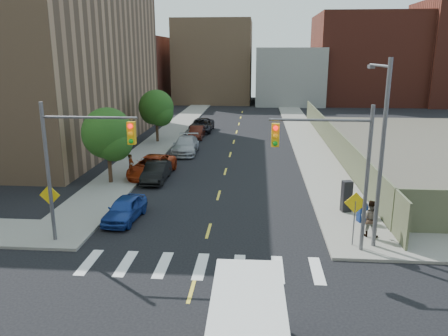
% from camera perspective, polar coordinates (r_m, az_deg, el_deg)
% --- Properties ---
extents(ground, '(160.00, 160.00, 0.00)m').
position_cam_1_polar(ground, '(16.50, -5.32, -19.10)').
color(ground, black).
rests_on(ground, ground).
extents(sidewalk_nw, '(3.50, 73.00, 0.15)m').
position_cam_1_polar(sidewalk_nw, '(56.65, -6.05, 5.51)').
color(sidewalk_nw, gray).
rests_on(sidewalk_nw, ground).
extents(sidewalk_ne, '(3.50, 73.00, 0.15)m').
position_cam_1_polar(sidewalk_ne, '(55.97, 9.83, 5.26)').
color(sidewalk_ne, gray).
rests_on(sidewalk_ne, ground).
extents(fence_north, '(0.12, 44.00, 2.50)m').
position_cam_1_polar(fence_north, '(42.81, 13.96, 3.72)').
color(fence_north, '#595F43').
rests_on(fence_north, ground).
extents(building_nw, '(22.00, 30.00, 16.00)m').
position_cam_1_polar(building_nw, '(49.91, -25.54, 12.08)').
color(building_nw, '#8C6B4C').
rests_on(building_nw, ground).
extents(bg_bldg_west, '(14.00, 18.00, 12.00)m').
position_cam_1_polar(bg_bldg_west, '(87.05, -12.18, 12.43)').
color(bg_bldg_west, '#592319').
rests_on(bg_bldg_west, ground).
extents(bg_bldg_midwest, '(14.00, 16.00, 15.00)m').
position_cam_1_polar(bg_bldg_midwest, '(85.91, -1.25, 13.73)').
color(bg_bldg_midwest, '#8C6B4C').
rests_on(bg_bldg_midwest, ground).
extents(bg_bldg_center, '(12.00, 16.00, 10.00)m').
position_cam_1_polar(bg_bldg_center, '(83.75, 8.40, 11.83)').
color(bg_bldg_center, gray).
rests_on(bg_bldg_center, ground).
extents(bg_bldg_east, '(18.00, 18.00, 16.00)m').
position_cam_1_polar(bg_bldg_east, '(87.67, 17.81, 13.39)').
color(bg_bldg_east, '#592319').
rests_on(bg_bldg_east, ground).
extents(signal_nw, '(4.59, 0.30, 7.00)m').
position_cam_1_polar(signal_nw, '(21.74, -18.64, 1.67)').
color(signal_nw, '#59595E').
rests_on(signal_nw, ground).
extents(signal_ne, '(4.59, 0.30, 7.00)m').
position_cam_1_polar(signal_ne, '(20.32, 14.21, 1.11)').
color(signal_ne, '#59595E').
rests_on(signal_ne, ground).
extents(streetlight_ne, '(0.25, 3.70, 9.00)m').
position_cam_1_polar(streetlight_ne, '(21.52, 19.77, 3.32)').
color(streetlight_ne, '#59595E').
rests_on(streetlight_ne, ground).
extents(warn_sign_nw, '(1.06, 0.06, 2.83)m').
position_cam_1_polar(warn_sign_nw, '(23.60, -21.74, -4.02)').
color(warn_sign_nw, '#59595E').
rests_on(warn_sign_nw, ground).
extents(warn_sign_ne, '(1.06, 0.06, 2.83)m').
position_cam_1_polar(warn_sign_ne, '(21.74, 16.74, -5.15)').
color(warn_sign_ne, '#59595E').
rests_on(warn_sign_ne, ground).
extents(warn_sign_midwest, '(1.06, 0.06, 2.83)m').
position_cam_1_polar(warn_sign_midwest, '(35.75, -12.40, 2.89)').
color(warn_sign_midwest, '#59595E').
rests_on(warn_sign_midwest, ground).
extents(tree_west_near, '(3.66, 3.64, 5.52)m').
position_cam_1_polar(tree_west_near, '(31.84, -14.92, 4.01)').
color(tree_west_near, '#332114').
rests_on(tree_west_near, ground).
extents(tree_west_far, '(3.66, 3.64, 5.52)m').
position_cam_1_polar(tree_west_far, '(46.09, -8.82, 7.56)').
color(tree_west_far, '#332114').
rests_on(tree_west_far, ground).
extents(parked_car_blue, '(1.92, 4.05, 1.34)m').
position_cam_1_polar(parked_car_blue, '(25.30, -12.82, -5.23)').
color(parked_car_blue, navy).
rests_on(parked_car_blue, ground).
extents(parked_car_black, '(1.55, 4.34, 1.43)m').
position_cam_1_polar(parked_car_black, '(32.46, -8.83, -0.47)').
color(parked_car_black, black).
rests_on(parked_car_black, ground).
extents(parked_car_red, '(3.11, 5.78, 1.54)m').
position_cam_1_polar(parked_car_red, '(33.81, -9.37, 0.22)').
color(parked_car_red, '#9E2E0F').
rests_on(parked_car_red, ground).
extents(parked_car_silver, '(2.35, 5.46, 1.57)m').
position_cam_1_polar(parked_car_silver, '(41.06, -5.03, 2.98)').
color(parked_car_silver, '#999BA0').
rests_on(parked_car_silver, ground).
extents(parked_car_white, '(1.63, 3.82, 1.29)m').
position_cam_1_polar(parked_car_white, '(48.41, -3.94, 4.65)').
color(parked_car_white, silver).
rests_on(parked_car_white, ground).
extents(parked_car_maroon, '(1.51, 4.17, 1.37)m').
position_cam_1_polar(parked_car_maroon, '(48.31, -3.59, 4.68)').
color(parked_car_maroon, '#38120B').
rests_on(parked_car_maroon, ground).
extents(parked_car_grey, '(2.62, 5.58, 1.54)m').
position_cam_1_polar(parked_car_grey, '(52.54, -2.94, 5.61)').
color(parked_car_grey, black).
rests_on(parked_car_grey, ground).
extents(mailbox, '(0.58, 0.51, 1.19)m').
position_cam_1_polar(mailbox, '(25.29, 17.62, -5.45)').
color(mailbox, navy).
rests_on(mailbox, sidewalk_ne).
extents(payphone, '(0.63, 0.56, 1.85)m').
position_cam_1_polar(payphone, '(26.50, 15.71, -3.57)').
color(payphone, black).
rests_on(payphone, sidewalk_ne).
extents(pedestrian_west, '(0.46, 0.65, 1.69)m').
position_cam_1_polar(pedestrian_west, '(33.49, -12.04, 0.35)').
color(pedestrian_west, gray).
rests_on(pedestrian_west, sidewalk_nw).
extents(pedestrian_east, '(1.14, 1.04, 1.91)m').
position_cam_1_polar(pedestrian_east, '(23.33, 18.54, -6.25)').
color(pedestrian_east, gray).
rests_on(pedestrian_east, sidewalk_ne).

